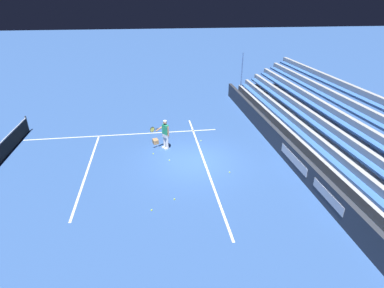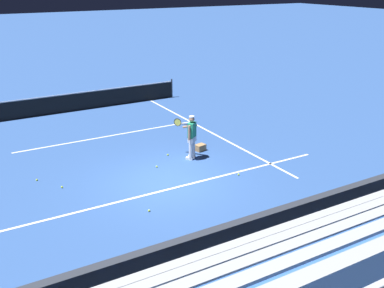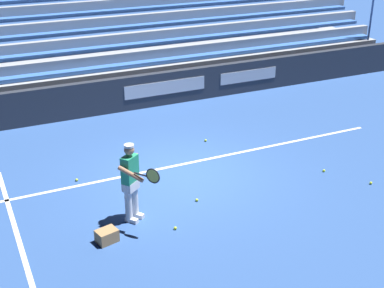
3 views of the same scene
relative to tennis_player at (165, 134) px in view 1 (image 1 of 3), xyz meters
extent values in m
plane|color=#2D5193|center=(-1.80, -1.43, -0.89)|extent=(160.00, 160.00, 0.00)
cube|color=white|center=(-1.80, -1.93, -0.89)|extent=(12.00, 0.10, 0.01)
cube|color=white|center=(2.31, 2.57, -0.89)|extent=(0.10, 12.00, 0.01)
cube|color=white|center=(-1.80, 4.07, -0.89)|extent=(8.22, 0.10, 0.01)
cube|color=#2D333D|center=(-1.80, -6.30, -0.34)|extent=(23.05, 0.24, 1.10)
cube|color=silver|center=(-3.30, -6.18, -0.29)|extent=(2.80, 0.01, 0.44)
cube|color=silver|center=(-6.43, -6.18, -0.29)|extent=(2.20, 0.01, 0.40)
cube|color=#9EA3A8|center=(-1.80, -8.90, -0.34)|extent=(21.89, 4.00, 1.10)
cube|color=blue|center=(-1.80, -7.30, 0.29)|extent=(21.46, 0.40, 0.12)
cube|color=#9EA3A8|center=(-1.80, -7.58, 0.43)|extent=(21.89, 0.24, 0.45)
cube|color=blue|center=(-1.80, -8.10, 0.74)|extent=(21.46, 0.40, 0.12)
cube|color=#9EA3A8|center=(-1.80, -8.38, 0.88)|extent=(21.89, 0.24, 0.45)
cube|color=blue|center=(-1.80, -8.90, 1.19)|extent=(21.46, 0.40, 0.12)
cube|color=#9EA3A8|center=(-1.80, -9.18, 1.33)|extent=(21.89, 0.24, 0.45)
cube|color=blue|center=(-1.80, -9.70, 1.64)|extent=(21.46, 0.40, 0.12)
cube|color=#9EA3A8|center=(-1.80, -9.98, 1.78)|extent=(21.89, 0.24, 0.45)
cube|color=blue|center=(-1.80, -10.50, 2.09)|extent=(21.46, 0.40, 0.12)
cube|color=#9EA3A8|center=(-1.80, -10.78, 2.23)|extent=(21.89, 0.24, 0.45)
cylinder|color=#4C70B2|center=(8.82, -7.00, 1.03)|extent=(0.08, 0.08, 3.85)
cylinder|color=silver|center=(-0.08, -0.09, -0.45)|extent=(0.15, 0.15, 0.88)
cylinder|color=silver|center=(0.10, 0.04, -0.45)|extent=(0.15, 0.15, 0.88)
cube|color=white|center=(-0.11, -0.04, -0.85)|extent=(0.25, 0.29, 0.09)
cube|color=white|center=(0.07, 0.09, -0.85)|extent=(0.25, 0.29, 0.09)
cube|color=silver|center=(0.01, -0.03, -0.09)|extent=(0.40, 0.38, 0.20)
cube|color=#239366|center=(0.01, -0.03, 0.28)|extent=(0.41, 0.38, 0.58)
sphere|color=#A37556|center=(0.01, -0.02, 0.71)|extent=(0.21, 0.21, 0.21)
cylinder|color=white|center=(0.01, -0.02, 0.80)|extent=(0.20, 0.20, 0.05)
cylinder|color=#A37556|center=(-0.19, -0.17, 0.24)|extent=(0.09, 0.09, 0.56)
cylinder|color=#A37556|center=(0.09, 0.28, 0.33)|extent=(0.41, 0.53, 0.24)
cylinder|color=black|center=(-0.05, 0.47, 0.38)|extent=(0.20, 0.26, 0.03)
torus|color=black|center=(-0.21, 0.70, 0.42)|extent=(0.20, 0.27, 0.31)
cylinder|color=#D6D14C|center=(-0.21, 0.70, 0.42)|extent=(0.16, 0.22, 0.27)
cube|color=#A87F51|center=(0.74, 0.56, -0.76)|extent=(0.46, 0.38, 0.26)
sphere|color=#CCE533|center=(-3.17, -2.98, -0.86)|extent=(0.07, 0.07, 0.07)
sphere|color=#CCE533|center=(-1.53, -0.10, -0.86)|extent=(0.07, 0.07, 0.07)
sphere|color=#CCE533|center=(0.67, -2.18, -0.86)|extent=(0.07, 0.07, 0.07)
sphere|color=#CCE533|center=(-5.61, 0.92, -0.86)|extent=(0.07, 0.07, 0.07)
sphere|color=#CCE533|center=(-0.64, 0.74, -0.86)|extent=(0.07, 0.07, 0.07)
sphere|color=#CCE533|center=(-5.00, -0.07, -0.86)|extent=(0.07, 0.07, 0.07)
cylinder|color=#33383D|center=(3.70, 8.68, -0.36)|extent=(0.09, 0.09, 1.07)
camera|label=1|loc=(-15.53, 0.66, 6.88)|focal=28.00mm
camera|label=2|loc=(-7.99, -13.86, 5.70)|focal=42.00mm
camera|label=3|loc=(2.95, 9.22, 5.15)|focal=50.00mm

